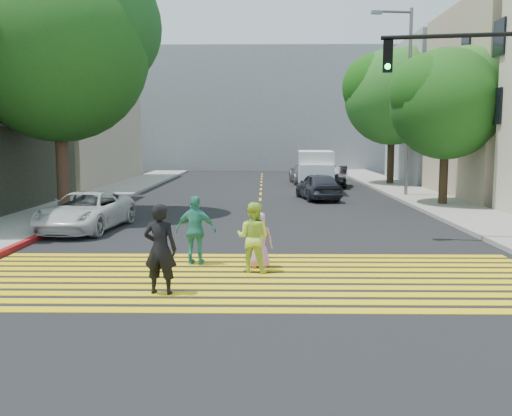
{
  "coord_description": "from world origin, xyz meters",
  "views": [
    {
      "loc": [
        0.21,
        -11.42,
        3.18
      ],
      "look_at": [
        0.0,
        3.0,
        1.4
      ],
      "focal_mm": 40.0,
      "sensor_mm": 36.0,
      "label": 1
    }
  ],
  "objects_px": {
    "tree_right_near": "(448,98)",
    "white_sedan": "(85,211)",
    "pedestrian_man": "(160,249)",
    "pedestrian_child": "(259,240)",
    "traffic_signal": "(490,101)",
    "pedestrian_extra": "(196,230)",
    "white_van": "(315,173)",
    "pedestrian_woman": "(253,237)",
    "dark_car_near": "(318,186)",
    "tree_right_far": "(394,92)",
    "tree_left": "(60,41)",
    "dark_car_parked": "(336,176)",
    "silver_car": "(305,173)"
  },
  "relations": [
    {
      "from": "dark_car_parked",
      "to": "tree_right_near",
      "type": "bearing_deg",
      "value": -61.32
    },
    {
      "from": "pedestrian_child",
      "to": "traffic_signal",
      "type": "relative_size",
      "value": 0.21
    },
    {
      "from": "traffic_signal",
      "to": "tree_right_near",
      "type": "bearing_deg",
      "value": 88.94
    },
    {
      "from": "dark_car_near",
      "to": "pedestrian_child",
      "type": "bearing_deg",
      "value": 70.24
    },
    {
      "from": "tree_left",
      "to": "traffic_signal",
      "type": "height_order",
      "value": "tree_left"
    },
    {
      "from": "pedestrian_extra",
      "to": "dark_car_parked",
      "type": "bearing_deg",
      "value": -99.16
    },
    {
      "from": "tree_left",
      "to": "traffic_signal",
      "type": "relative_size",
      "value": 1.57
    },
    {
      "from": "tree_right_near",
      "to": "pedestrian_man",
      "type": "distance_m",
      "value": 18.87
    },
    {
      "from": "silver_car",
      "to": "white_van",
      "type": "distance_m",
      "value": 7.03
    },
    {
      "from": "pedestrian_man",
      "to": "silver_car",
      "type": "relative_size",
      "value": 0.38
    },
    {
      "from": "silver_car",
      "to": "pedestrian_woman",
      "type": "bearing_deg",
      "value": 80.31
    },
    {
      "from": "white_van",
      "to": "traffic_signal",
      "type": "relative_size",
      "value": 0.8
    },
    {
      "from": "dark_car_near",
      "to": "traffic_signal",
      "type": "distance_m",
      "value": 13.38
    },
    {
      "from": "pedestrian_man",
      "to": "pedestrian_child",
      "type": "height_order",
      "value": "pedestrian_man"
    },
    {
      "from": "pedestrian_extra",
      "to": "dark_car_parked",
      "type": "xyz_separation_m",
      "value": [
        6.35,
        22.98,
        -0.18
      ]
    },
    {
      "from": "tree_right_near",
      "to": "white_sedan",
      "type": "bearing_deg",
      "value": -154.01
    },
    {
      "from": "tree_right_near",
      "to": "pedestrian_extra",
      "type": "bearing_deg",
      "value": -129.08
    },
    {
      "from": "dark_car_near",
      "to": "pedestrian_woman",
      "type": "bearing_deg",
      "value": 70.04
    },
    {
      "from": "dark_car_parked",
      "to": "traffic_signal",
      "type": "relative_size",
      "value": 0.63
    },
    {
      "from": "tree_right_far",
      "to": "pedestrian_woman",
      "type": "bearing_deg",
      "value": -109.34
    },
    {
      "from": "tree_left",
      "to": "pedestrian_man",
      "type": "distance_m",
      "value": 14.42
    },
    {
      "from": "white_sedan",
      "to": "silver_car",
      "type": "xyz_separation_m",
      "value": [
        9.08,
        20.63,
        0.05
      ]
    },
    {
      "from": "pedestrian_man",
      "to": "pedestrian_child",
      "type": "distance_m",
      "value": 3.14
    },
    {
      "from": "pedestrian_man",
      "to": "white_van",
      "type": "distance_m",
      "value": 22.26
    },
    {
      "from": "white_van",
      "to": "traffic_signal",
      "type": "distance_m",
      "value": 16.68
    },
    {
      "from": "white_van",
      "to": "silver_car",
      "type": "bearing_deg",
      "value": 93.71
    },
    {
      "from": "pedestrian_woman",
      "to": "traffic_signal",
      "type": "xyz_separation_m",
      "value": [
        6.87,
        3.74,
        3.42
      ]
    },
    {
      "from": "tree_right_near",
      "to": "dark_car_near",
      "type": "bearing_deg",
      "value": 152.88
    },
    {
      "from": "pedestrian_extra",
      "to": "white_sedan",
      "type": "height_order",
      "value": "pedestrian_extra"
    },
    {
      "from": "pedestrian_man",
      "to": "pedestrian_woman",
      "type": "bearing_deg",
      "value": -125.22
    },
    {
      "from": "tree_right_near",
      "to": "traffic_signal",
      "type": "bearing_deg",
      "value": -100.55
    },
    {
      "from": "tree_right_near",
      "to": "white_sedan",
      "type": "height_order",
      "value": "tree_right_near"
    },
    {
      "from": "pedestrian_extra",
      "to": "dark_car_parked",
      "type": "distance_m",
      "value": 23.84
    },
    {
      "from": "pedestrian_child",
      "to": "white_sedan",
      "type": "distance_m",
      "value": 8.28
    },
    {
      "from": "pedestrian_man",
      "to": "pedestrian_extra",
      "type": "distance_m",
      "value": 2.77
    },
    {
      "from": "tree_right_near",
      "to": "pedestrian_woman",
      "type": "xyz_separation_m",
      "value": [
        -8.63,
        -13.19,
        -4.15
      ]
    },
    {
      "from": "pedestrian_woman",
      "to": "white_sedan",
      "type": "distance_m",
      "value": 8.5
    },
    {
      "from": "pedestrian_child",
      "to": "white_van",
      "type": "distance_m",
      "value": 19.51
    },
    {
      "from": "white_sedan",
      "to": "dark_car_parked",
      "type": "distance_m",
      "value": 20.71
    },
    {
      "from": "pedestrian_extra",
      "to": "silver_car",
      "type": "height_order",
      "value": "pedestrian_extra"
    },
    {
      "from": "pedestrian_child",
      "to": "pedestrian_extra",
      "type": "relative_size",
      "value": 0.79
    },
    {
      "from": "tree_right_far",
      "to": "pedestrian_child",
      "type": "xyz_separation_m",
      "value": [
        -8.69,
        -24.71,
        -5.53
      ]
    },
    {
      "from": "pedestrian_child",
      "to": "tree_left",
      "type": "bearing_deg",
      "value": -54.68
    },
    {
      "from": "pedestrian_woman",
      "to": "pedestrian_extra",
      "type": "distance_m",
      "value": 1.65
    },
    {
      "from": "pedestrian_man",
      "to": "pedestrian_child",
      "type": "bearing_deg",
      "value": -121.43
    },
    {
      "from": "dark_car_parked",
      "to": "white_van",
      "type": "bearing_deg",
      "value": -103.32
    },
    {
      "from": "tree_right_near",
      "to": "dark_car_near",
      "type": "height_order",
      "value": "tree_right_near"
    },
    {
      "from": "tree_right_far",
      "to": "white_sedan",
      "type": "distance_m",
      "value": 24.74
    },
    {
      "from": "tree_left",
      "to": "silver_car",
      "type": "height_order",
      "value": "tree_left"
    },
    {
      "from": "tree_right_far",
      "to": "dark_car_near",
      "type": "bearing_deg",
      "value": -122.49
    }
  ]
}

